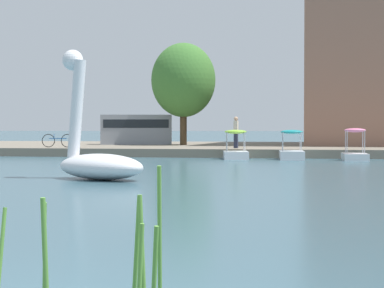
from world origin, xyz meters
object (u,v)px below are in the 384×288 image
at_px(swan_boat, 96,153).
at_px(pedal_boat_teal, 292,151).
at_px(pedal_boat_lime, 236,151).
at_px(person_on_path, 236,131).
at_px(bicycle_parked, 58,141).
at_px(tree_broadleaf_left, 381,88).
at_px(tree_sapling_by_fence, 183,80).
at_px(pedal_boat_pink, 355,151).
at_px(parked_van, 137,128).

height_order(swan_boat, pedal_boat_teal, swan_boat).
relative_size(pedal_boat_lime, person_on_path, 1.23).
height_order(person_on_path, bicycle_parked, person_on_path).
xyz_separation_m(tree_broadleaf_left, tree_sapling_by_fence, (-12.54, -1.80, 0.52)).
xyz_separation_m(person_on_path, bicycle_parked, (-10.10, -0.23, -0.52)).
relative_size(swan_boat, pedal_boat_teal, 1.83).
distance_m(pedal_boat_teal, bicycle_parked, 13.50).
height_order(pedal_boat_lime, bicycle_parked, pedal_boat_lime).
xyz_separation_m(tree_broadleaf_left, person_on_path, (-8.58, -7.76, -2.73)).
relative_size(pedal_boat_teal, person_on_path, 1.26).
height_order(swan_boat, pedal_boat_lime, swan_boat).
bearing_deg(tree_sapling_by_fence, swan_boat, -86.65).
height_order(pedal_boat_pink, bicycle_parked, pedal_boat_pink).
bearing_deg(swan_boat, bicycle_parked, 114.32).
height_order(swan_boat, parked_van, swan_boat).
height_order(pedal_boat_teal, bicycle_parked, pedal_boat_teal).
xyz_separation_m(swan_boat, bicycle_parked, (-7.47, 16.53, 0.03)).
xyz_separation_m(swan_boat, pedal_boat_teal, (5.68, 13.50, -0.38)).
height_order(person_on_path, parked_van, parked_van).
relative_size(pedal_boat_lime, parked_van, 0.43).
bearing_deg(bicycle_parked, tree_broadleaf_left, 23.15).
height_order(pedal_boat_teal, person_on_path, person_on_path).
xyz_separation_m(pedal_boat_lime, pedal_boat_teal, (2.76, -0.08, -0.00)).
height_order(swan_boat, bicycle_parked, swan_boat).
xyz_separation_m(swan_boat, pedal_boat_lime, (2.92, 13.58, -0.38)).
relative_size(tree_sapling_by_fence, person_on_path, 3.83).
relative_size(bicycle_parked, parked_van, 0.38).
relative_size(pedal_boat_pink, person_on_path, 1.08).
distance_m(pedal_boat_teal, pedal_boat_pink, 3.02).
bearing_deg(tree_sapling_by_fence, parked_van, 164.80).
bearing_deg(pedal_boat_lime, pedal_boat_teal, -1.70).
bearing_deg(tree_broadleaf_left, parked_van, -176.77).
bearing_deg(pedal_boat_teal, parked_van, 135.55).
xyz_separation_m(pedal_boat_lime, pedal_boat_pink, (5.75, -0.45, 0.02)).
height_order(pedal_boat_lime, parked_van, parked_van).
xyz_separation_m(pedal_boat_pink, tree_broadleaf_left, (2.54, 11.38, 3.65)).
distance_m(swan_boat, pedal_boat_teal, 14.65).
bearing_deg(swan_boat, person_on_path, 81.07).
distance_m(swan_boat, tree_sapling_by_fence, 23.08).
distance_m(tree_sapling_by_fence, parked_van, 4.62).
xyz_separation_m(tree_broadleaf_left, bicycle_parked, (-18.68, -7.99, -3.26)).
bearing_deg(tree_sapling_by_fence, pedal_boat_teal, -52.77).
xyz_separation_m(pedal_boat_lime, parked_van, (-7.56, 10.04, 1.10)).
relative_size(swan_boat, tree_broadleaf_left, 0.62).
bearing_deg(person_on_path, pedal_boat_lime, -84.89).
xyz_separation_m(swan_boat, tree_broadleaf_left, (11.21, 24.52, 3.29)).
bearing_deg(pedal_boat_lime, parked_van, 126.98).
xyz_separation_m(tree_sapling_by_fence, person_on_path, (3.96, -5.96, -3.25)).
relative_size(swan_boat, bicycle_parked, 2.14).
relative_size(tree_sapling_by_fence, parked_van, 1.34).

